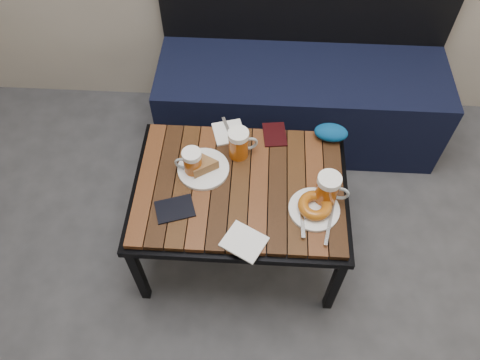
# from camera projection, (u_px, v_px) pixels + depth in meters

# --- Properties ---
(bench) EXTENTS (1.40, 0.50, 0.95)m
(bench) POSITION_uv_depth(u_px,v_px,m) (300.00, 93.00, 2.38)
(bench) COLOR black
(bench) RESTS_ON ground
(cafe_table) EXTENTS (0.84, 0.62, 0.47)m
(cafe_table) POSITION_uv_depth(u_px,v_px,m) (240.00, 191.00, 1.84)
(cafe_table) COLOR black
(cafe_table) RESTS_ON ground
(beer_mug_left) EXTENTS (0.11, 0.07, 0.12)m
(beer_mug_left) POSITION_uv_depth(u_px,v_px,m) (192.00, 162.00, 1.79)
(beer_mug_left) COLOR #A1470D
(beer_mug_left) RESTS_ON cafe_table
(beer_mug_centre) EXTENTS (0.13, 0.10, 0.13)m
(beer_mug_centre) POSITION_uv_depth(u_px,v_px,m) (239.00, 144.00, 1.84)
(beer_mug_centre) COLOR #A1470D
(beer_mug_centre) RESTS_ON cafe_table
(beer_mug_right) EXTENTS (0.13, 0.09, 0.14)m
(beer_mug_right) POSITION_uv_depth(u_px,v_px,m) (328.00, 189.00, 1.71)
(beer_mug_right) COLOR #A1470D
(beer_mug_right) RESTS_ON cafe_table
(plate_pie) EXTENTS (0.20, 0.20, 0.06)m
(plate_pie) POSITION_uv_depth(u_px,v_px,m) (203.00, 166.00, 1.83)
(plate_pie) COLOR white
(plate_pie) RESTS_ON cafe_table
(plate_bagel) EXTENTS (0.19, 0.25, 0.05)m
(plate_bagel) POSITION_uv_depth(u_px,v_px,m) (315.00, 207.00, 1.72)
(plate_bagel) COLOR white
(plate_bagel) RESTS_ON cafe_table
(napkin_left) EXTENTS (0.15, 0.16, 0.01)m
(napkin_left) POSITION_uv_depth(u_px,v_px,m) (229.00, 132.00, 1.95)
(napkin_left) COLOR white
(napkin_left) RESTS_ON cafe_table
(napkin_right) EXTENTS (0.18, 0.17, 0.01)m
(napkin_right) POSITION_uv_depth(u_px,v_px,m) (244.00, 242.00, 1.65)
(napkin_right) COLOR white
(napkin_right) RESTS_ON cafe_table
(passport_navy) EXTENTS (0.17, 0.14, 0.01)m
(passport_navy) POSITION_uv_depth(u_px,v_px,m) (175.00, 209.00, 1.73)
(passport_navy) COLOR black
(passport_navy) RESTS_ON cafe_table
(passport_burgundy) EXTENTS (0.11, 0.14, 0.01)m
(passport_burgundy) POSITION_uv_depth(u_px,v_px,m) (275.00, 134.00, 1.95)
(passport_burgundy) COLOR black
(passport_burgundy) RESTS_ON cafe_table
(knit_pouch) EXTENTS (0.15, 0.10, 0.06)m
(knit_pouch) POSITION_uv_depth(u_px,v_px,m) (331.00, 132.00, 1.92)
(knit_pouch) COLOR navy
(knit_pouch) RESTS_ON cafe_table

